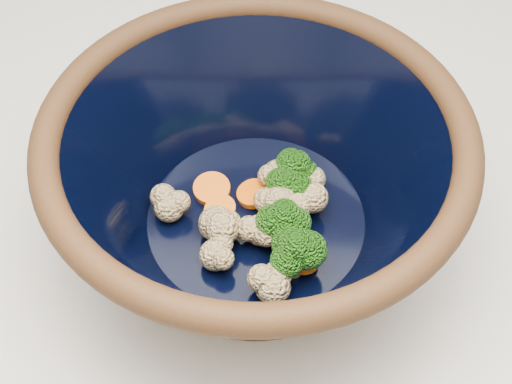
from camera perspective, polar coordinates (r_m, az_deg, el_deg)
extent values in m
cylinder|color=black|center=(0.64, 0.00, -3.52)|extent=(0.20, 0.20, 0.01)
torus|color=black|center=(0.54, 0.00, 4.64)|extent=(0.34, 0.34, 0.02)
cylinder|color=black|center=(0.62, 0.00, -2.16)|extent=(0.19, 0.19, 0.00)
cylinder|color=#608442|center=(0.60, 2.21, -3.31)|extent=(0.01, 0.01, 0.02)
ellipsoid|color=#277616|center=(0.58, 2.28, -1.95)|extent=(0.04, 0.04, 0.04)
cylinder|color=#608442|center=(0.58, 3.05, -5.87)|extent=(0.01, 0.01, 0.02)
ellipsoid|color=#277616|center=(0.56, 3.16, -4.45)|extent=(0.04, 0.04, 0.04)
cylinder|color=#608442|center=(0.62, 2.38, -0.63)|extent=(0.01, 0.01, 0.02)
ellipsoid|color=#277616|center=(0.60, 2.44, 0.65)|extent=(0.04, 0.04, 0.03)
cylinder|color=#608442|center=(0.63, 3.20, 0.84)|extent=(0.01, 0.01, 0.02)
ellipsoid|color=#277616|center=(0.62, 3.29, 2.14)|extent=(0.04, 0.04, 0.03)
sphere|color=beige|center=(0.61, -6.97, -1.24)|extent=(0.03, 0.03, 0.03)
sphere|color=beige|center=(0.61, 1.50, -0.59)|extent=(0.03, 0.03, 0.03)
sphere|color=beige|center=(0.56, 1.37, -7.60)|extent=(0.03, 0.03, 0.03)
sphere|color=beige|center=(0.60, 2.63, -2.07)|extent=(0.03, 0.03, 0.03)
sphere|color=beige|center=(0.61, 3.65, -0.39)|extent=(0.03, 0.03, 0.03)
sphere|color=beige|center=(0.62, 4.12, 0.08)|extent=(0.03, 0.03, 0.03)
sphere|color=beige|center=(0.58, -3.27, -5.05)|extent=(0.03, 0.03, 0.03)
sphere|color=beige|center=(0.63, 1.74, 1.41)|extent=(0.03, 0.03, 0.03)
sphere|color=beige|center=(0.60, -3.15, -2.55)|extent=(0.03, 0.03, 0.03)
sphere|color=beige|center=(0.59, 0.33, -3.06)|extent=(0.03, 0.03, 0.03)
cylinder|color=orange|center=(0.63, -3.56, 0.27)|extent=(0.03, 0.03, 0.01)
cylinder|color=orange|center=(0.59, 3.72, -5.52)|extent=(0.03, 0.03, 0.01)
cylinder|color=orange|center=(0.62, -3.00, -1.62)|extent=(0.03, 0.03, 0.01)
cylinder|color=orange|center=(0.62, -2.85, -1.30)|extent=(0.03, 0.03, 0.01)
cylinder|color=orange|center=(0.63, -0.15, -0.13)|extent=(0.03, 0.03, 0.01)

